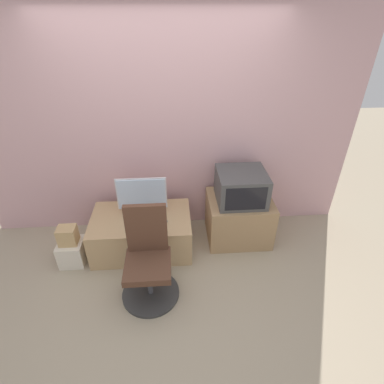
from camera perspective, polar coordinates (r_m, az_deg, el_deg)
ground_plane at (r=3.15m, az=-3.88°, el=-20.31°), size 12.00×12.00×0.00m
wall_back at (r=3.45m, az=-5.01°, el=11.93°), size 4.40×0.05×2.60m
desk at (r=3.59m, az=-9.46°, el=-7.60°), size 1.13×0.70×0.44m
side_stand at (r=3.71m, az=8.84°, el=-4.93°), size 0.75×0.62×0.55m
main_monitor at (r=3.38m, az=-9.50°, el=-0.92°), size 0.55×0.23×0.46m
keyboard at (r=3.36m, az=-9.32°, el=-5.70°), size 0.35×0.14×0.01m
mouse at (r=3.33m, az=-5.17°, el=-5.58°), size 0.06×0.03×0.03m
crt_tv at (r=3.44m, az=9.35°, el=0.97°), size 0.54×0.51×0.36m
office_chair at (r=3.00m, az=-8.31°, el=-13.28°), size 0.57×0.57×0.97m
cardboard_box_lower at (r=3.67m, az=-21.80°, el=-10.58°), size 0.27×0.28×0.28m
cardboard_box_upper at (r=3.51m, az=-22.60°, el=-7.65°), size 0.19×0.16×0.21m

